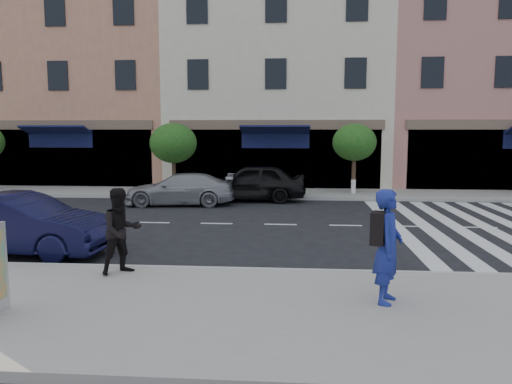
% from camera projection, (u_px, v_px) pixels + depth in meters
% --- Properties ---
extents(ground, '(120.00, 120.00, 0.00)m').
position_uv_depth(ground, '(275.00, 257.00, 11.49)').
color(ground, black).
rests_on(ground, ground).
extents(sidewalk_near, '(60.00, 4.50, 0.15)m').
position_uv_depth(sidewalk_near, '(266.00, 314.00, 7.77)').
color(sidewalk_near, gray).
rests_on(sidewalk_near, ground).
extents(sidewalk_far, '(60.00, 3.00, 0.15)m').
position_uv_depth(sidewalk_far, '(285.00, 193.00, 22.36)').
color(sidewalk_far, gray).
rests_on(sidewalk_far, ground).
extents(building_west_mid, '(10.00, 9.00, 14.00)m').
position_uv_depth(building_west_mid, '(94.00, 57.00, 28.28)').
color(building_west_mid, tan).
rests_on(building_west_mid, ground).
extents(building_centre, '(11.00, 9.00, 11.00)m').
position_uv_depth(building_centre, '(279.00, 83.00, 27.66)').
color(building_centre, beige).
rests_on(building_centre, ground).
extents(building_east_mid, '(13.00, 9.00, 13.00)m').
position_uv_depth(building_east_mid, '(504.00, 62.00, 26.61)').
color(building_east_mid, tan).
rests_on(building_east_mid, ground).
extents(street_tree_wb, '(2.10, 2.10, 3.06)m').
position_uv_depth(street_tree_wb, '(173.00, 143.00, 22.27)').
color(street_tree_wb, '#473323').
rests_on(street_tree_wb, sidewalk_far).
extents(street_tree_c, '(1.90, 1.90, 3.04)m').
position_uv_depth(street_tree_c, '(354.00, 143.00, 21.64)').
color(street_tree_c, '#473323').
rests_on(street_tree_c, sidewalk_far).
extents(photographer, '(0.64, 0.78, 1.84)m').
position_uv_depth(photographer, '(388.00, 246.00, 7.96)').
color(photographer, navy).
rests_on(photographer, sidewalk_near).
extents(walker, '(1.02, 1.01, 1.66)m').
position_uv_depth(walker, '(121.00, 231.00, 9.61)').
color(walker, black).
rests_on(walker, sidewalk_near).
extents(car_near_mid, '(4.47, 1.87, 1.44)m').
position_uv_depth(car_near_mid, '(19.00, 224.00, 11.65)').
color(car_near_mid, black).
rests_on(car_near_mid, ground).
extents(car_far_left, '(4.38, 2.08, 1.23)m').
position_uv_depth(car_far_left, '(180.00, 189.00, 19.41)').
color(car_far_left, gray).
rests_on(car_far_left, ground).
extents(car_far_mid, '(4.50, 1.87, 1.52)m').
position_uv_depth(car_far_mid, '(251.00, 182.00, 20.50)').
color(car_far_mid, black).
rests_on(car_far_mid, ground).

